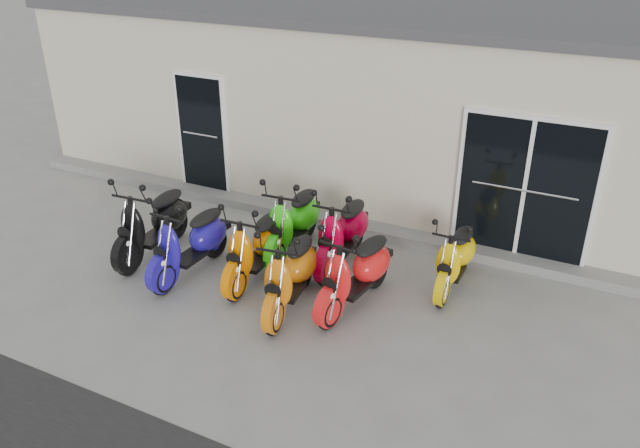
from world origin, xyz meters
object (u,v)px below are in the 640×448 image
Objects in this scene: scooter_back_yellow at (456,250)px; scooter_front_red at (356,263)px; scooter_back_red at (343,224)px; scooter_front_black at (152,214)px; scooter_back_green at (293,213)px; scooter_front_orange_b at (290,265)px; scooter_front_blue at (189,233)px; scooter_front_orange_a at (256,238)px.

scooter_front_red is at bearing -134.91° from scooter_back_yellow.
scooter_back_red is at bearing -175.97° from scooter_back_yellow.
scooter_back_red is (2.76, 1.03, -0.02)m from scooter_front_black.
scooter_back_green is 1.01× the size of scooter_back_red.
scooter_front_red is at bearing 20.59° from scooter_front_orange_b.
scooter_front_orange_a is (0.94, 0.31, -0.00)m from scooter_front_blue.
scooter_back_green is at bearing 80.11° from scooter_front_orange_a.
scooter_front_orange_a is at bearing -137.18° from scooter_back_red.
scooter_front_black is 4.61m from scooter_back_yellow.
scooter_front_blue reaches higher than scooter_front_orange_b.
scooter_back_green is at bearing -176.90° from scooter_back_yellow.
scooter_front_orange_a is 0.93m from scooter_back_green.
scooter_front_black reaches higher than scooter_back_red.
scooter_front_black is 2.65m from scooter_front_orange_b.
scooter_back_green is (1.05, 1.23, 0.02)m from scooter_front_blue.
scooter_back_yellow is (2.65, 1.05, -0.07)m from scooter_front_orange_a.
scooter_front_black is at bearing -156.71° from scooter_back_green.
scooter_front_orange_b is (0.81, -0.44, -0.01)m from scooter_front_orange_a.
scooter_back_red is at bearing 35.71° from scooter_front_blue.
scooter_front_red is at bearing -58.63° from scooter_back_red.
scooter_front_red is 1.12× the size of scooter_back_yellow.
scooter_front_black is at bearing 163.88° from scooter_front_orange_b.
scooter_front_orange_b is (1.75, -0.13, -0.01)m from scooter_front_blue.
scooter_front_black is at bearing 179.54° from scooter_front_orange_a.
scooter_back_yellow is at bearing 53.62° from scooter_front_red.
scooter_back_red is at bearing 75.80° from scooter_front_orange_b.
scooter_front_orange_a is 1.01× the size of scooter_front_orange_b.
scooter_front_orange_b is at bearing -140.70° from scooter_back_yellow.
scooter_front_blue reaches higher than scooter_front_red.
scooter_back_red is (1.89, 1.25, 0.01)m from scooter_front_blue.
scooter_back_green reaches higher than scooter_front_red.
scooter_front_orange_a is at bearing 142.87° from scooter_front_orange_b.
scooter_front_black is 1.05× the size of scooter_front_orange_a.
scooter_front_black is 2.95m from scooter_back_red.
scooter_front_orange_a is at bearing -158.07° from scooter_back_yellow.
scooter_back_green is 0.84m from scooter_back_red.
scooter_front_orange_a is 0.97× the size of scooter_back_green.
scooter_back_yellow is (1.84, 1.49, -0.06)m from scooter_front_orange_b.
scooter_front_orange_a is 1.58m from scooter_front_red.
scooter_front_blue is at bearing -159.01° from scooter_back_yellow.
scooter_back_red reaches higher than scooter_front_blue.
scooter_front_orange_b is at bearing -31.92° from scooter_front_orange_a.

